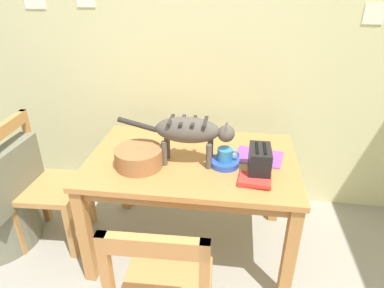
# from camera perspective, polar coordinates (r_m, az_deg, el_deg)

# --- Properties ---
(wall_rear) EXTENTS (4.34, 0.11, 2.50)m
(wall_rear) POSITION_cam_1_polar(r_m,az_deg,el_deg) (2.60, 2.84, 15.45)
(wall_rear) COLOR beige
(wall_rear) RESTS_ON ground_plane
(dining_table) EXTENTS (1.32, 0.85, 0.73)m
(dining_table) POSITION_cam_1_polar(r_m,az_deg,el_deg) (2.16, 0.00, -4.44)
(dining_table) COLOR #BD7C41
(dining_table) RESTS_ON ground_plane
(cat) EXTENTS (0.71, 0.16, 0.30)m
(cat) POSITION_cam_1_polar(r_m,az_deg,el_deg) (1.97, -0.36, 2.15)
(cat) COLOR #524A42
(cat) RESTS_ON dining_table
(saucer_bowl) EXTENTS (0.18, 0.18, 0.04)m
(saucer_bowl) POSITION_cam_1_polar(r_m,az_deg,el_deg) (2.04, 5.61, -3.21)
(saucer_bowl) COLOR blue
(saucer_bowl) RESTS_ON dining_table
(coffee_mug) EXTENTS (0.13, 0.09, 0.08)m
(coffee_mug) POSITION_cam_1_polar(r_m,az_deg,el_deg) (2.01, 5.77, -1.81)
(coffee_mug) COLOR #2E7FBC
(coffee_mug) RESTS_ON saucer_bowl
(magazine) EXTENTS (0.33, 0.28, 0.01)m
(magazine) POSITION_cam_1_polar(r_m,az_deg,el_deg) (2.17, 11.36, -2.14)
(magazine) COLOR purple
(magazine) RESTS_ON dining_table
(book_stack) EXTENTS (0.19, 0.15, 0.03)m
(book_stack) POSITION_cam_1_polar(r_m,az_deg,el_deg) (1.90, 10.71, -6.13)
(book_stack) COLOR red
(book_stack) RESTS_ON dining_table
(wicker_basket) EXTENTS (0.29, 0.29, 0.12)m
(wicker_basket) POSITION_cam_1_polar(r_m,az_deg,el_deg) (2.03, -9.11, -2.25)
(wicker_basket) COLOR #9C663B
(wicker_basket) RESTS_ON dining_table
(toaster) EXTENTS (0.12, 0.20, 0.18)m
(toaster) POSITION_cam_1_polar(r_m,az_deg,el_deg) (1.95, 11.50, -2.95)
(toaster) COLOR black
(toaster) RESTS_ON dining_table
(wooden_chair_near) EXTENTS (0.44, 0.44, 0.94)m
(wooden_chair_near) POSITION_cam_1_polar(r_m,az_deg,el_deg) (2.56, -24.07, -6.44)
(wooden_chair_near) COLOR #BC8247
(wooden_chair_near) RESTS_ON ground_plane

